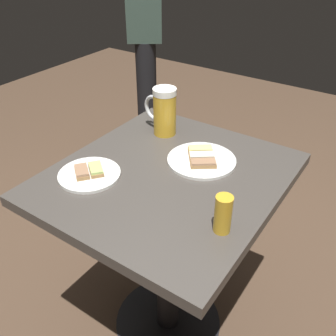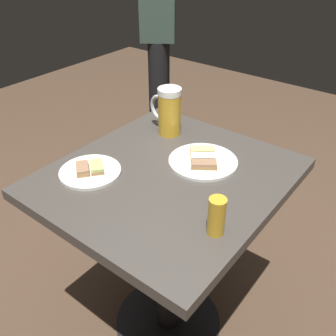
{
  "view_description": "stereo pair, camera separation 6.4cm",
  "coord_description": "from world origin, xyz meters",
  "px_view_note": "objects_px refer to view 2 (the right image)",
  "views": [
    {
      "loc": [
        -0.82,
        -0.55,
        1.44
      ],
      "look_at": [
        0.0,
        0.0,
        0.79
      ],
      "focal_mm": 40.3,
      "sensor_mm": 36.0,
      "label": 1
    },
    {
      "loc": [
        -0.78,
        -0.61,
        1.44
      ],
      "look_at": [
        0.0,
        0.0,
        0.79
      ],
      "focal_mm": 40.3,
      "sensor_mm": 36.0,
      "label": 2
    }
  ],
  "objects_px": {
    "beer_glass_small": "(217,216)",
    "patron_standing": "(159,28)",
    "plate_far": "(90,171)",
    "plate_near": "(203,160)",
    "beer_mug": "(168,111)"
  },
  "relations": [
    {
      "from": "beer_glass_small",
      "to": "patron_standing",
      "type": "distance_m",
      "value": 1.45
    },
    {
      "from": "plate_near",
      "to": "beer_glass_small",
      "type": "distance_m",
      "value": 0.34
    },
    {
      "from": "beer_glass_small",
      "to": "plate_far",
      "type": "bearing_deg",
      "value": 91.38
    },
    {
      "from": "plate_far",
      "to": "beer_glass_small",
      "type": "xyz_separation_m",
      "value": [
        0.01,
        -0.46,
        0.05
      ]
    },
    {
      "from": "plate_far",
      "to": "beer_glass_small",
      "type": "height_order",
      "value": "beer_glass_small"
    },
    {
      "from": "beer_glass_small",
      "to": "patron_standing",
      "type": "xyz_separation_m",
      "value": [
        1.03,
        1.02,
        0.12
      ]
    },
    {
      "from": "plate_near",
      "to": "beer_glass_small",
      "type": "relative_size",
      "value": 2.13
    },
    {
      "from": "plate_far",
      "to": "plate_near",
      "type": "bearing_deg",
      "value": -42.52
    },
    {
      "from": "plate_near",
      "to": "patron_standing",
      "type": "height_order",
      "value": "patron_standing"
    },
    {
      "from": "plate_near",
      "to": "patron_standing",
      "type": "distance_m",
      "value": 1.13
    },
    {
      "from": "plate_far",
      "to": "patron_standing",
      "type": "bearing_deg",
      "value": 28.34
    },
    {
      "from": "plate_near",
      "to": "beer_glass_small",
      "type": "bearing_deg",
      "value": -141.18
    },
    {
      "from": "plate_near",
      "to": "plate_far",
      "type": "relative_size",
      "value": 1.17
    },
    {
      "from": "plate_near",
      "to": "beer_mug",
      "type": "bearing_deg",
      "value": 66.21
    },
    {
      "from": "beer_glass_small",
      "to": "patron_standing",
      "type": "bearing_deg",
      "value": 44.67
    }
  ]
}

